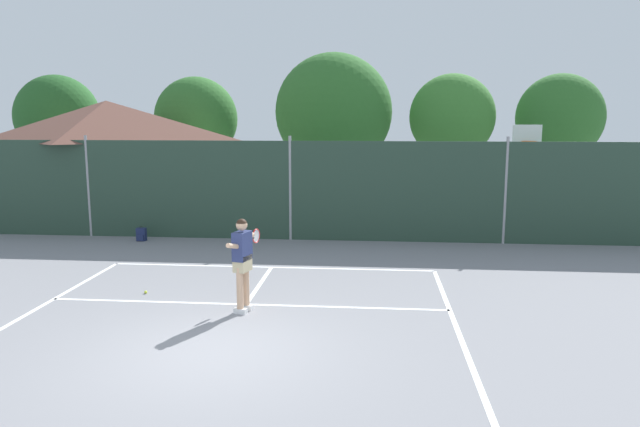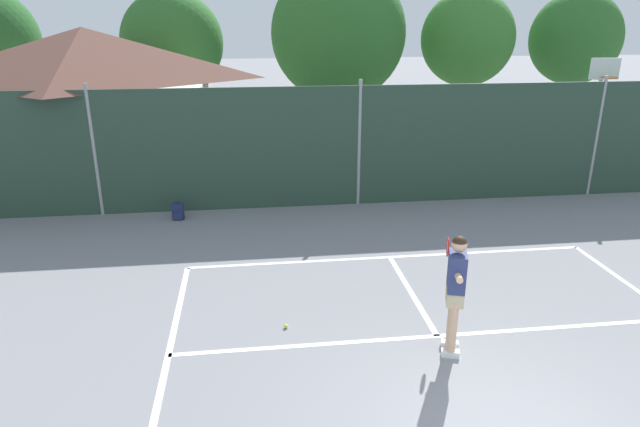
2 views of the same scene
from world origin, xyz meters
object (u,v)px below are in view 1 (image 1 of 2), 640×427
(tennis_player, at_px, (243,256))
(tennis_ball, at_px, (146,292))
(backpack_navy, at_px, (141,235))
(basketball_hoop, at_px, (525,164))

(tennis_player, distance_m, tennis_ball, 2.78)
(tennis_player, xyz_separation_m, backpack_navy, (-4.63, 6.32, -0.92))
(basketball_hoop, bearing_deg, tennis_ball, -142.32)
(tennis_player, bearing_deg, basketball_hoop, 49.04)
(tennis_ball, bearing_deg, tennis_player, -22.07)
(basketball_hoop, xyz_separation_m, tennis_ball, (-9.75, -7.53, -2.28))
(tennis_player, distance_m, backpack_navy, 7.89)
(basketball_hoop, height_order, tennis_ball, basketball_hoop)
(basketball_hoop, relative_size, tennis_player, 1.91)
(tennis_player, height_order, backpack_navy, tennis_player)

